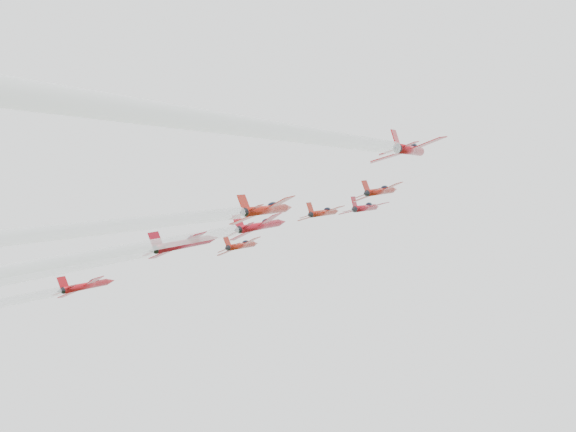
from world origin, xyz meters
The scene contains 6 objects.
jet_lead centered at (-0.16, 27.76, 173.40)m, with size 10.43×13.11×9.14m.
jet_row2_left centered at (-16.62, 10.84, 162.17)m, with size 9.15×11.50×8.02m.
jet_row2_center centered at (1.01, 10.92, 162.22)m, with size 8.89×11.17×7.79m.
jet_row2_right centered at (11.20, 12.69, 163.40)m, with size 9.36×11.76×8.20m.
jet_center centered at (-1.67, -43.37, 126.16)m, with size 10.02×91.49×61.27m.
jet_rear_farright centered at (29.48, -53.26, 119.60)m, with size 9.77×89.20×59.74m.
Camera 1 is at (61.16, -82.83, 84.55)m, focal length 50.00 mm.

